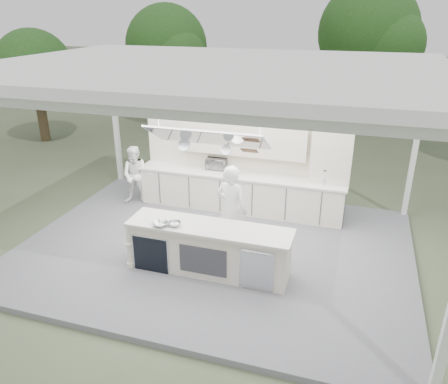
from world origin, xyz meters
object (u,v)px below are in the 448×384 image
(demo_island, at_px, (208,249))
(back_counter, at_px, (240,192))
(head_chef, at_px, (231,210))
(sous_chef, at_px, (137,175))

(demo_island, distance_m, back_counter, 2.82)
(back_counter, distance_m, head_chef, 2.08)
(demo_island, xyz_separation_m, head_chef, (0.21, 0.82, 0.47))
(sous_chef, bearing_deg, head_chef, -41.27)
(head_chef, height_order, sous_chef, head_chef)
(demo_island, bearing_deg, head_chef, 75.61)
(demo_island, bearing_deg, sous_chef, 138.77)
(back_counter, relative_size, sous_chef, 3.37)
(back_counter, bearing_deg, sous_chef, -171.57)
(head_chef, xyz_separation_m, sous_chef, (-2.98, 1.61, -0.19))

